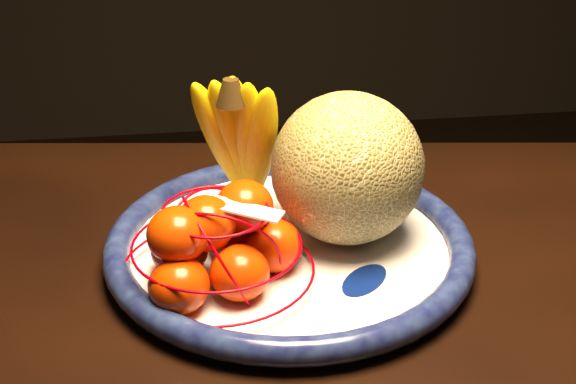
{
  "coord_description": "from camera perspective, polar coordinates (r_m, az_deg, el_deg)",
  "views": [
    {
      "loc": [
        0.03,
        -0.53,
        1.19
      ],
      "look_at": [
        0.12,
        0.16,
        0.83
      ],
      "focal_mm": 50.0,
      "sensor_mm": 36.0,
      "label": 1
    }
  ],
  "objects": [
    {
      "name": "fruit_bowl",
      "position": [
        0.8,
        0.09,
        -3.84
      ],
      "size": [
        0.37,
        0.37,
        0.03
      ],
      "rotation": [
        0.0,
        0.0,
        0.22
      ],
      "color": "white",
      "rests_on": "dining_table"
    },
    {
      "name": "mandarin_bag",
      "position": [
        0.74,
        -5.05,
        -3.76
      ],
      "size": [
        0.24,
        0.24,
        0.11
      ],
      "rotation": [
        0.0,
        0.0,
        0.41
      ],
      "color": "#FF3800",
      "rests_on": "fruit_bowl"
    },
    {
      "name": "cantaloupe",
      "position": [
        0.79,
        4.24,
        1.7
      ],
      "size": [
        0.15,
        0.15,
        0.15
      ],
      "primitive_type": "sphere",
      "color": "olive",
      "rests_on": "fruit_bowl"
    },
    {
      "name": "banana_bunch",
      "position": [
        0.83,
        -3.32,
        3.94
      ],
      "size": [
        0.11,
        0.11,
        0.18
      ],
      "rotation": [
        0.0,
        0.0,
        -0.35
      ],
      "color": "#F0CE00",
      "rests_on": "fruit_bowl"
    },
    {
      "name": "price_tag",
      "position": [
        0.71,
        -3.27,
        -1.18
      ],
      "size": [
        0.08,
        0.05,
        0.01
      ],
      "primitive_type": "cube",
      "rotation": [
        -0.14,
        0.1,
        -0.41
      ],
      "color": "white",
      "rests_on": "mandarin_bag"
    }
  ]
}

